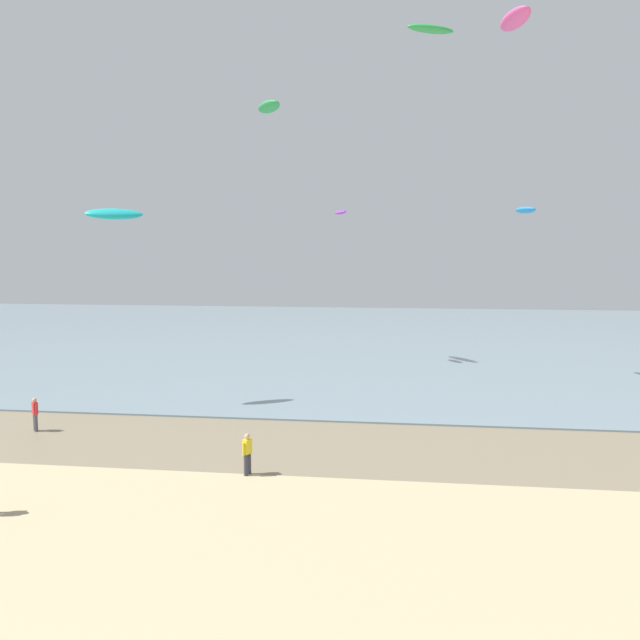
% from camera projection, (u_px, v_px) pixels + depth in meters
% --- Properties ---
extents(wet_sand_strip, '(120.00, 8.39, 0.01)m').
position_uv_depth(wet_sand_strip, '(290.00, 445.00, 30.29)').
color(wet_sand_strip, '#84755B').
rests_on(wet_sand_strip, ground).
extents(sea, '(160.00, 70.00, 0.10)m').
position_uv_depth(sea, '(355.00, 336.00, 68.94)').
color(sea, gray).
rests_on(sea, ground).
extents(person_by_waterline, '(0.43, 0.43, 1.71)m').
position_uv_depth(person_by_waterline, '(35.00, 413.00, 32.48)').
color(person_by_waterline, '#4C4C56').
rests_on(person_by_waterline, ground).
extents(person_right_flank, '(0.35, 0.52, 1.71)m').
position_uv_depth(person_right_flank, '(247.00, 453.00, 26.10)').
color(person_right_flank, '#383842').
rests_on(person_right_flank, ground).
extents(kite_aloft_0, '(3.09, 3.68, 1.01)m').
position_uv_depth(kite_aloft_0, '(269.00, 107.00, 50.78)').
color(kite_aloft_0, green).
extents(kite_aloft_1, '(2.60, 1.84, 0.52)m').
position_uv_depth(kite_aloft_1, '(431.00, 29.00, 31.47)').
color(kite_aloft_1, green).
extents(kite_aloft_2, '(1.61, 2.59, 0.61)m').
position_uv_depth(kite_aloft_2, '(525.00, 210.00, 45.14)').
color(kite_aloft_2, '#2384D1').
extents(kite_aloft_3, '(1.56, 2.94, 0.73)m').
position_uv_depth(kite_aloft_3, '(515.00, 19.00, 28.15)').
color(kite_aloft_3, '#E54C99').
extents(kite_aloft_4, '(1.47, 1.99, 0.42)m').
position_uv_depth(kite_aloft_4, '(341.00, 212.00, 51.07)').
color(kite_aloft_4, purple).
extents(kite_aloft_5, '(3.36, 2.51, 0.92)m').
position_uv_depth(kite_aloft_5, '(114.00, 214.00, 36.92)').
color(kite_aloft_5, '#19B2B7').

